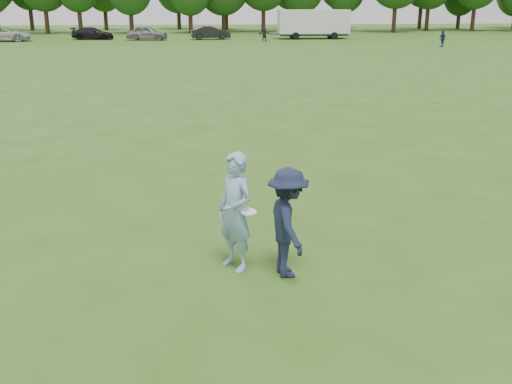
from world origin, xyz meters
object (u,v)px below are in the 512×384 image
thrower (235,212)px  car_f (211,33)px  player_far_d (264,34)px  cargo_trailer (313,23)px  defender (288,223)px  player_far_b (442,39)px  car_d (93,33)px  car_c (4,34)px  field_cone (379,54)px  car_e (147,33)px

thrower → car_f: (0.50, 60.18, -0.30)m
player_far_d → cargo_trailer: size_ratio=0.17×
defender → player_far_b: bearing=-31.8°
player_far_b → car_d: (-35.06, 13.74, -0.11)m
player_far_d → car_f: bearing=128.6°
car_c → cargo_trailer: size_ratio=0.62×
player_far_d → cargo_trailer: cargo_trailer is taller
player_far_d → field_cone: player_far_d is taller
car_c → thrower: bearing=-166.3°
defender → car_f: bearing=-7.2°
car_e → field_cone: size_ratio=15.01×
player_far_d → car_d: size_ratio=0.33×
defender → car_f: defender is taller
car_c → car_d: car_c is taller
player_far_d → field_cone: bearing=-80.8°
car_d → car_e: 6.38m
player_far_b → thrower: bearing=-38.4°
player_far_d → car_d: (-18.87, 5.16, -0.10)m
thrower → field_cone: thrower is taller
defender → car_d: defender is taller
thrower → player_far_d: (6.18, 56.04, -0.26)m
defender → cargo_trailer: cargo_trailer is taller
player_far_d → thrower: bearing=-111.6°
field_cone → car_c: bearing=151.1°
car_d → car_f: 13.23m
defender → car_e: defender is taller
field_cone → cargo_trailer: size_ratio=0.03×
thrower → defender: 0.92m
player_far_d → car_c: size_ratio=0.28×
player_far_d → player_far_b: bearing=-43.3°
player_far_d → field_cone: (7.67, -16.80, -0.62)m
player_far_b → car_f: player_far_b is taller
car_d → thrower: bearing=-163.8°
player_far_d → car_d: player_far_d is taller
field_cone → cargo_trailer: 21.07m
player_far_d → car_c: 27.96m
car_d → cargo_trailer: (24.88, -1.01, 1.11)m
thrower → player_far_b: (22.37, 47.46, -0.25)m
car_e → car_f: size_ratio=1.02×
car_d → player_far_d: bearing=-100.8°
defender → cargo_trailer: size_ratio=0.21×
car_e → defender: bearing=-166.3°
cargo_trailer → car_e: bearing=-178.2°
car_c → car_d: (8.95, 2.34, -0.10)m
thrower → defender: size_ratio=1.10×
defender → field_cone: bearing=-25.8°
car_c → cargo_trailer: (33.83, 1.33, 1.01)m
car_c → field_cone: car_c is taller
cargo_trailer → field_cone: bearing=-85.5°
player_far_b → field_cone: 11.85m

